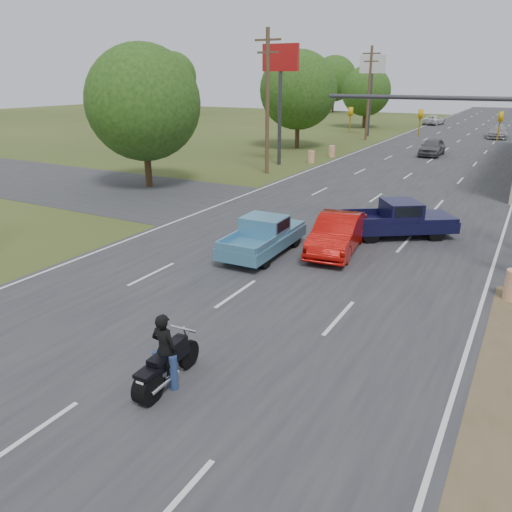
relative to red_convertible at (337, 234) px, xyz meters
The scene contains 23 objects.
ground 13.77m from the red_convertible, 95.74° to the right, with size 200.00×200.00×0.00m, color #36431A.
main_road 26.37m from the red_convertible, 92.99° to the left, with size 15.00×180.00×0.02m, color #2D2D30.
cross_road 4.60m from the red_convertible, 107.67° to the left, with size 120.00×10.00×0.02m, color #2D2D30.
utility_pole_5 18.55m from the red_convertible, 127.22° to the left, with size 2.00×0.28×10.00m.
utility_pole_6 40.09m from the red_convertible, 105.85° to the left, with size 2.00×0.28×10.00m.
tree_0 17.22m from the red_convertible, 157.66° to the left, with size 7.14×7.14×8.84m.
tree_1 32.35m from the red_convertible, 117.71° to the left, with size 7.56×7.56×9.36m.
tree_2 54.75m from the red_convertible, 106.58° to the left, with size 6.72×6.72×8.32m.
tree_4 83.52m from the red_convertible, 132.59° to the left, with size 9.24×9.24×11.44m.
tree_6 87.35m from the red_convertible, 111.10° to the left, with size 8.82×8.82×10.92m.
barrel_2 22.59m from the red_convertible, 115.92° to the left, with size 0.56×0.56×1.00m, color orange.
barrel_3 26.14m from the red_convertible, 111.49° to the left, with size 0.56×0.56×1.00m, color orange.
pole_sign_left_near 22.75m from the red_convertible, 122.95° to the left, with size 3.00×0.35×9.20m.
pole_sign_left_far 44.42m from the red_convertible, 105.68° to the left, with size 3.00×0.35×9.20m.
signal_mast 6.86m from the red_convertible, 36.74° to the left, with size 9.12×0.40×7.00m.
red_convertible is the anchor object (origin of this frame).
motorcycle 11.01m from the red_convertible, 90.24° to the right, with size 0.71×2.32×1.18m.
rider 10.94m from the red_convertible, 90.26° to the right, with size 0.64×0.42×1.76m, color black.
blue_pickup 2.97m from the red_convertible, 146.96° to the right, with size 1.94×4.74×1.56m.
navy_pickup 3.77m from the red_convertible, 62.58° to the left, with size 5.13×4.39×1.64m.
distant_car_grey 29.55m from the red_convertible, 93.64° to the left, with size 1.82×4.51×1.54m, color #58575C.
distant_car_silver 47.83m from the red_convertible, 87.54° to the left, with size 2.20×5.40×1.57m, color #A1A1A6.
distant_car_white 62.75m from the red_convertible, 97.21° to the left, with size 2.23×4.83×1.34m, color silver.
Camera 1 is at (7.96, -4.88, 6.79)m, focal length 35.00 mm.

